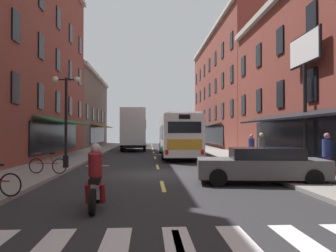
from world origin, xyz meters
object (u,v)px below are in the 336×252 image
(billboard_sign, at_px, (305,65))
(transit_bus, at_px, (177,135))
(box_truck, at_px, (134,130))
(sedan_mid, at_px, (262,165))
(motorcycle_rider, at_px, (96,181))
(street_lamp_twin, at_px, (66,117))
(pedestrian_far, at_px, (262,150))
(pedestrian_mid, at_px, (251,148))
(sedan_near, at_px, (137,141))
(bicycle_near, at_px, (48,165))
(pedestrian_near, at_px, (327,155))

(billboard_sign, distance_m, transit_bus, 12.21)
(box_truck, relative_size, sedan_mid, 1.47)
(motorcycle_rider, distance_m, street_lamp_twin, 9.26)
(street_lamp_twin, bearing_deg, pedestrian_far, -4.40)
(billboard_sign, distance_m, pedestrian_mid, 5.86)
(pedestrian_mid, height_order, street_lamp_twin, street_lamp_twin)
(sedan_near, distance_m, motorcycle_rider, 37.16)
(motorcycle_rider, bearing_deg, transit_bus, 78.15)
(pedestrian_far, bearing_deg, pedestrian_mid, 78.34)
(box_truck, distance_m, motorcycle_rider, 25.53)
(transit_bus, bearing_deg, bicycle_near, -120.47)
(sedan_mid, xyz_separation_m, pedestrian_mid, (1.87, 7.07, 0.29))
(pedestrian_near, bearing_deg, street_lamp_twin, 30.73)
(sedan_near, distance_m, street_lamp_twin, 28.77)
(motorcycle_rider, bearing_deg, bicycle_near, 116.30)
(pedestrian_mid, bearing_deg, street_lamp_twin, -21.81)
(sedan_near, bearing_deg, pedestrian_mid, -73.73)
(bicycle_near, bearing_deg, box_truck, 81.59)
(sedan_mid, distance_m, pedestrian_far, 4.37)
(sedan_near, distance_m, pedestrian_far, 30.24)
(pedestrian_far, bearing_deg, motorcycle_rider, -135.66)
(billboard_sign, distance_m, box_truck, 20.86)
(pedestrian_near, bearing_deg, transit_bus, -16.97)
(pedestrian_near, xyz_separation_m, pedestrian_far, (-1.09, 4.17, -0.03))
(pedestrian_near, relative_size, street_lamp_twin, 0.38)
(sedan_mid, xyz_separation_m, pedestrian_far, (1.45, 4.11, 0.35))
(sedan_mid, bearing_deg, pedestrian_near, -1.34)
(billboard_sign, height_order, motorcycle_rider, billboard_sign)
(pedestrian_mid, xyz_separation_m, street_lamp_twin, (-10.35, -2.20, 1.74))
(box_truck, relative_size, motorcycle_rider, 3.49)
(billboard_sign, bearing_deg, transit_bus, 116.77)
(motorcycle_rider, height_order, pedestrian_far, pedestrian_far)
(motorcycle_rider, xyz_separation_m, pedestrian_far, (7.07, 7.81, 0.34))
(transit_bus, xyz_separation_m, pedestrian_far, (3.42, -9.57, -0.64))
(billboard_sign, xyz_separation_m, bicycle_near, (-11.92, -0.86, -4.68))
(sedan_mid, distance_m, motorcycle_rider, 6.73)
(street_lamp_twin, bearing_deg, transit_bus, 53.56)
(billboard_sign, xyz_separation_m, sedan_near, (-9.12, 30.22, -4.44))
(box_truck, distance_m, pedestrian_mid, 16.61)
(billboard_sign, xyz_separation_m, sedan_mid, (-3.29, -3.24, -4.48))
(sedan_near, distance_m, pedestrian_near, 34.54)
(bicycle_near, relative_size, pedestrian_far, 0.96)
(transit_bus, relative_size, pedestrian_far, 6.64)
(bicycle_near, xyz_separation_m, pedestrian_mid, (10.50, 4.70, 0.49))
(pedestrian_mid, bearing_deg, pedestrian_near, 61.57)
(bicycle_near, height_order, pedestrian_near, pedestrian_near)
(sedan_near, bearing_deg, pedestrian_near, -75.98)
(pedestrian_far, relative_size, street_lamp_twin, 0.38)
(box_truck, relative_size, sedan_near, 1.56)
(sedan_mid, relative_size, pedestrian_mid, 2.96)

